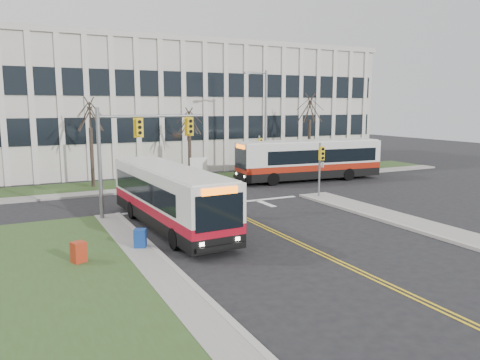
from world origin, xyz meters
name	(u,v)px	position (x,y,z in m)	size (l,w,h in m)	color
ground	(283,236)	(0.00, 0.00, 0.00)	(120.00, 120.00, 0.00)	black
grass_verge	(86,317)	(-10.00, -5.00, 0.06)	(5.00, 26.00, 0.12)	#354C20
sidewalk_west	(181,298)	(-7.00, -5.00, 0.07)	(1.20, 26.00, 0.14)	#9E9B93
sidewalk_east	(478,241)	(7.50, -5.00, 0.07)	(2.00, 26.00, 0.14)	#9E9B93
sidewalk_cross	(237,182)	(5.00, 15.20, 0.07)	(44.00, 1.60, 0.14)	#9E9B93
building_lawn	(223,177)	(5.00, 18.00, 0.06)	(44.00, 5.00, 0.12)	#354C20
office_building	(177,108)	(5.00, 30.00, 6.00)	(40.00, 16.00, 12.00)	silver
mast_arm_signal	(130,143)	(-5.62, 7.16, 4.26)	(6.11, 0.38, 6.20)	slate
signal_pole_near	(320,162)	(7.20, 6.90, 2.50)	(0.34, 0.39, 3.80)	slate
signal_pole_far	(260,151)	(7.20, 15.40, 2.50)	(0.34, 0.39, 3.80)	slate
streetlight	(264,118)	(8.03, 16.20, 5.19)	(2.15, 0.25, 9.20)	slate
directory_sign	(199,167)	(2.50, 17.50, 1.17)	(1.50, 0.12, 2.00)	slate
tree_left	(90,116)	(-6.00, 18.00, 5.51)	(1.80, 1.80, 7.70)	#42352B
tree_mid	(189,122)	(2.00, 18.20, 4.88)	(1.80, 1.80, 6.82)	#42352B
tree_right	(310,110)	(14.00, 18.00, 5.91)	(1.80, 1.80, 8.25)	#42352B
bus_main	(169,198)	(-4.43, 4.04, 1.55)	(2.52, 11.62, 3.10)	silver
bus_cross	(309,161)	(10.98, 13.62, 1.66)	(2.70, 12.45, 3.32)	silver
newspaper_box_blue	(140,240)	(-6.80, 0.92, 0.47)	(0.50, 0.45, 0.95)	navy
newspaper_box_red	(79,254)	(-9.50, 0.08, 0.47)	(0.50, 0.45, 0.95)	#AC2D16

